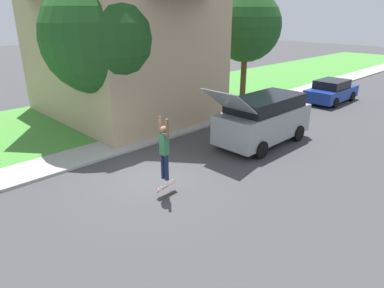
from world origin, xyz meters
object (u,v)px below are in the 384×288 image
at_px(lawn_tree_near, 98,38).
at_px(car_down_street, 331,91).
at_px(lawn_tree_far, 246,26).
at_px(suv_parked, 263,119).
at_px(skateboard, 167,186).
at_px(skateboarder, 164,148).
at_px(fire_hydrant, 128,133).

bearing_deg(lawn_tree_near, car_down_street, 72.15).
height_order(lawn_tree_far, suv_parked, lawn_tree_far).
bearing_deg(lawn_tree_near, lawn_tree_far, 86.86).
bearing_deg(skateboard, skateboarder, -140.43).
bearing_deg(skateboard, lawn_tree_far, 117.22).
bearing_deg(skateboard, lawn_tree_near, 165.32).
bearing_deg(lawn_tree_near, skateboard, -14.68).
bearing_deg(lawn_tree_far, suv_parked, -45.36).
height_order(lawn_tree_near, suv_parked, lawn_tree_near).
bearing_deg(fire_hydrant, suv_parked, 45.30).
xyz_separation_m(skateboarder, skateboard, (0.04, 0.03, -1.29)).
bearing_deg(suv_parked, skateboard, -84.37).
bearing_deg(lawn_tree_near, suv_parked, 37.15).
bearing_deg(suv_parked, lawn_tree_near, -142.85).
relative_size(suv_parked, fire_hydrant, 7.93).
distance_m(skateboarder, fire_hydrant, 5.21).
bearing_deg(suv_parked, lawn_tree_far, 134.64).
distance_m(skateboard, fire_hydrant, 5.11).
height_order(lawn_tree_near, skateboard, lawn_tree_near).
xyz_separation_m(lawn_tree_far, car_down_street, (3.93, 4.21, -3.96)).
distance_m(lawn_tree_far, car_down_street, 6.99).
height_order(suv_parked, skateboard, suv_parked).
bearing_deg(lawn_tree_near, fire_hydrant, 4.90).
distance_m(lawn_tree_far, suv_parked, 8.24).
relative_size(lawn_tree_near, lawn_tree_far, 1.01).
height_order(lawn_tree_far, skateboard, lawn_tree_far).
bearing_deg(skateboarder, lawn_tree_far, 117.01).
bearing_deg(fire_hydrant, car_down_street, 78.11).
xyz_separation_m(lawn_tree_near, skateboard, (6.35, -1.66, -4.14)).
bearing_deg(car_down_street, lawn_tree_near, -107.85).
height_order(suv_parked, fire_hydrant, suv_parked).
bearing_deg(suv_parked, car_down_street, 97.76).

